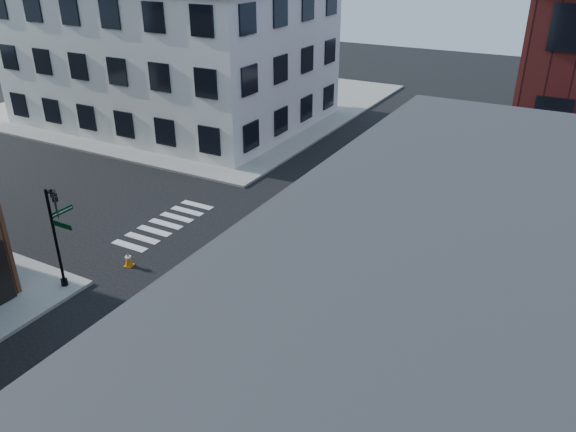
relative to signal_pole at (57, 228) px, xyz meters
The scene contains 7 objects.
ground 9.90m from the signal_pole, 44.81° to the left, with size 120.00×120.00×0.00m, color black.
sidewalk_nw 31.27m from the signal_pole, 117.29° to the left, with size 30.00×30.00×0.15m, color gray.
building_nw 25.92m from the signal_pole, 118.43° to the left, with size 22.00×16.00×11.00m, color silver.
tree_near 21.94m from the signal_pole, 49.38° to the left, with size 2.69×2.69×4.49m.
tree_far 26.78m from the signal_pole, 57.77° to the left, with size 2.43×2.43×4.07m.
signal_pole is the anchor object (origin of this frame).
traffic_cone 3.74m from the signal_pole, 68.27° to the left, with size 0.46×0.46×0.71m.
Camera 1 is at (11.29, -19.91, 13.28)m, focal length 35.00 mm.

